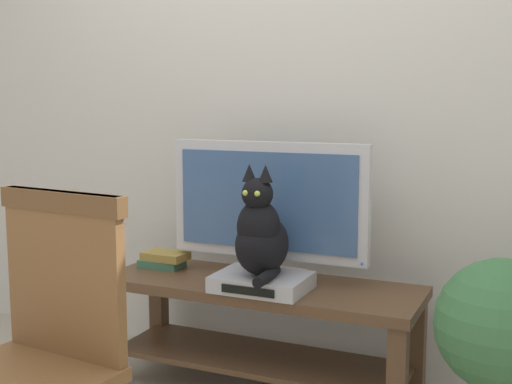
# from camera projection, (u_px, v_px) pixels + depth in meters

# --- Properties ---
(back_wall) EXTENTS (7.00, 0.12, 2.80)m
(back_wall) POSITION_uv_depth(u_px,v_px,m) (295.00, 70.00, 3.11)
(back_wall) COLOR beige
(back_wall) RESTS_ON ground
(tv_stand) EXTENTS (1.36, 0.47, 0.49)m
(tv_stand) POSITION_uv_depth(u_px,v_px,m) (261.00, 315.00, 2.87)
(tv_stand) COLOR #513823
(tv_stand) RESTS_ON ground
(tv) EXTENTS (0.89, 0.20, 0.59)m
(tv) POSITION_uv_depth(u_px,v_px,m) (268.00, 205.00, 2.88)
(tv) COLOR #B7B7BC
(tv) RESTS_ON tv_stand
(media_box) EXTENTS (0.38, 0.28, 0.07)m
(media_box) POSITION_uv_depth(u_px,v_px,m) (262.00, 282.00, 2.73)
(media_box) COLOR #ADADB2
(media_box) RESTS_ON tv_stand
(cat) EXTENTS (0.21, 0.34, 0.45)m
(cat) POSITION_uv_depth(u_px,v_px,m) (261.00, 235.00, 2.69)
(cat) COLOR black
(cat) RESTS_ON media_box
(wooden_chair) EXTENTS (0.52, 0.52, 1.00)m
(wooden_chair) POSITION_uv_depth(u_px,v_px,m) (34.00, 343.00, 1.89)
(wooden_chair) COLOR brown
(wooden_chair) RESTS_ON ground
(book_stack) EXTENTS (0.22, 0.14, 0.07)m
(book_stack) POSITION_uv_depth(u_px,v_px,m) (164.00, 259.00, 3.09)
(book_stack) COLOR #38664C
(book_stack) RESTS_ON tv_stand
(potted_plant) EXTENTS (0.46, 0.46, 0.73)m
(potted_plant) POSITION_uv_depth(u_px,v_px,m) (501.00, 341.00, 2.28)
(potted_plant) COLOR #47474C
(potted_plant) RESTS_ON ground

